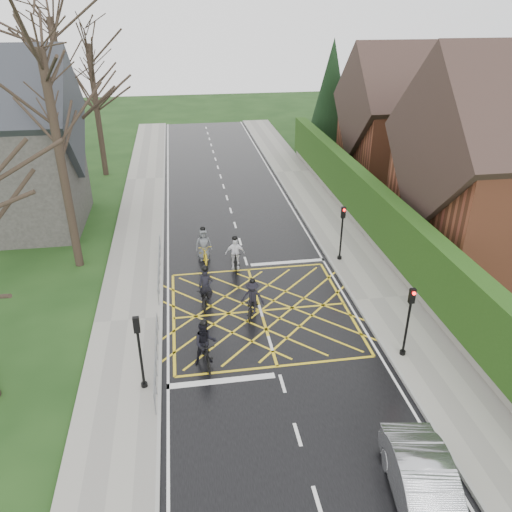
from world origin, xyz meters
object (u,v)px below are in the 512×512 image
object	(u,v)px
cyclist_mid	(253,301)
car	(426,491)
cyclist_rear	(206,292)
cyclist_front	(235,257)
cyclist_lead	(204,249)
cyclist_back	(205,347)

from	to	relation	value
cyclist_mid	car	distance (m)	11.03
car	cyclist_mid	bearing A→B (deg)	115.21
cyclist_rear	cyclist_front	xyz separation A→B (m)	(1.76, 3.28, 0.05)
cyclist_rear	cyclist_lead	xyz separation A→B (m)	(0.18, 4.58, 0.03)
cyclist_front	car	xyz separation A→B (m)	(3.54, -14.92, 0.04)
cyclist_rear	cyclist_mid	size ratio (longest dim) A/B	1.10
cyclist_mid	car	xyz separation A→B (m)	(3.27, -10.53, 0.08)
cyclist_mid	cyclist_lead	xyz separation A→B (m)	(-1.85, 5.69, 0.02)
cyclist_rear	cyclist_mid	bearing A→B (deg)	-19.62
cyclist_rear	cyclist_mid	distance (m)	2.32
cyclist_rear	cyclist_front	distance (m)	3.72
cyclist_mid	cyclist_front	distance (m)	4.40
cyclist_mid	car	bearing A→B (deg)	-54.33
cyclist_front	cyclist_lead	distance (m)	2.05
cyclist_back	cyclist_mid	world-z (taller)	cyclist_back
cyclist_rear	cyclist_front	bearing A→B (deg)	70.90
cyclist_lead	car	world-z (taller)	cyclist_lead
cyclist_back	car	xyz separation A→B (m)	(5.62, -7.34, -0.03)
cyclist_back	cyclist_rear	bearing A→B (deg)	79.95
cyclist_front	cyclist_lead	world-z (taller)	cyclist_lead
cyclist_rear	cyclist_back	xyz separation A→B (m)	(-0.32, -4.31, 0.11)
cyclist_rear	car	xyz separation A→B (m)	(5.30, -11.65, 0.09)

